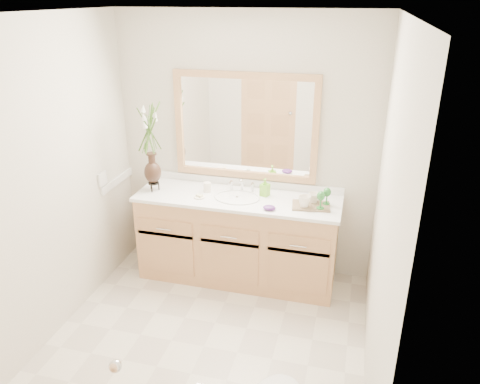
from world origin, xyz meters
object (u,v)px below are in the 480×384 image
(flower_vase, at_px, (150,138))
(tray, at_px, (311,206))
(soap_bottle, at_px, (265,188))
(tumbler, at_px, (207,187))

(flower_vase, bearing_deg, tray, 0.18)
(flower_vase, distance_m, tray, 1.53)
(flower_vase, xyz_separation_m, soap_bottle, (1.02, 0.14, -0.43))
(tray, bearing_deg, soap_bottle, 154.74)
(tray, bearing_deg, tumbler, 166.91)
(flower_vase, bearing_deg, soap_bottle, 7.87)
(tumbler, bearing_deg, soap_bottle, 4.99)
(tumbler, relative_size, tray, 0.28)
(soap_bottle, bearing_deg, tray, 1.30)
(soap_bottle, bearing_deg, tumbler, -156.20)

